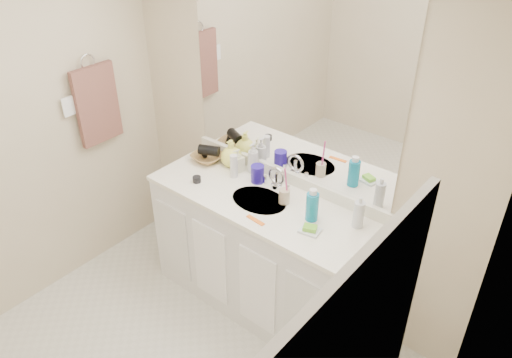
{
  "coord_description": "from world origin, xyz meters",
  "views": [
    {
      "loc": [
        1.6,
        -0.98,
        2.66
      ],
      "look_at": [
        0.0,
        0.97,
        1.05
      ],
      "focal_mm": 35.0,
      "sensor_mm": 36.0,
      "label": 1
    }
  ],
  "objects": [
    {
      "name": "soap_bottle_white",
      "position": [
        -0.25,
        1.25,
        0.99
      ],
      "size": [
        0.09,
        0.09,
        0.22
      ],
      "primitive_type": "imported",
      "rotation": [
        0.0,
        0.0,
        0.14
      ],
      "color": "silver",
      "rests_on": "countertop"
    },
    {
      "name": "vanity_cabinet",
      "position": [
        0.0,
        1.02,
        0.42
      ],
      "size": [
        1.5,
        0.55,
        0.85
      ],
      "primitive_type": "cube",
      "color": "white",
      "rests_on": "floor"
    },
    {
      "name": "soap_dish",
      "position": [
        0.42,
        0.94,
        0.89
      ],
      "size": [
        0.13,
        0.11,
        0.01
      ],
      "primitive_type": "cube",
      "rotation": [
        0.0,
        0.0,
        0.16
      ],
      "color": "white",
      "rests_on": "countertop"
    },
    {
      "name": "hair_dryer",
      "position": [
        -0.57,
        1.15,
        0.97
      ],
      "size": [
        0.16,
        0.13,
        0.07
      ],
      "primitive_type": "cylinder",
      "rotation": [
        0.0,
        1.57,
        0.43
      ],
      "color": "black",
      "rests_on": "wicker_basket"
    },
    {
      "name": "towel_ring",
      "position": [
        -1.27,
        0.77,
        1.55
      ],
      "size": [
        0.01,
        0.11,
        0.11
      ],
      "primitive_type": "torus",
      "rotation": [
        0.0,
        1.57,
        0.0
      ],
      "color": "silver",
      "rests_on": "wall_left"
    },
    {
      "name": "blue_mug",
      "position": [
        -0.14,
        1.16,
        0.94
      ],
      "size": [
        0.12,
        0.12,
        0.12
      ],
      "primitive_type": "cylinder",
      "rotation": [
        0.0,
        0.0,
        -0.42
      ],
      "color": "#28169B",
      "rests_on": "countertop"
    },
    {
      "name": "soap_bottle_cream",
      "position": [
        -0.33,
        1.19,
        0.96
      ],
      "size": [
        0.09,
        0.09,
        0.16
      ],
      "primitive_type": "imported",
      "rotation": [
        0.0,
        0.0,
        -0.25
      ],
      "color": "#EAE9BE",
      "rests_on": "countertop"
    },
    {
      "name": "countertop",
      "position": [
        0.0,
        1.02,
        0.86
      ],
      "size": [
        1.52,
        0.57,
        0.03
      ],
      "primitive_type": "cube",
      "color": "white",
      "rests_on": "vanity_cabinet"
    },
    {
      "name": "dark_jar",
      "position": [
        -0.45,
        0.91,
        0.9
      ],
      "size": [
        0.06,
        0.06,
        0.04
      ],
      "primitive_type": "cylinder",
      "rotation": [
        0.0,
        0.0,
        0.06
      ],
      "color": "black",
      "rests_on": "countertop"
    },
    {
      "name": "faucet",
      "position": [
        0.0,
        1.18,
        0.94
      ],
      "size": [
        0.02,
        0.02,
        0.11
      ],
      "primitive_type": "cylinder",
      "color": "silver",
      "rests_on": "countertop"
    },
    {
      "name": "soap_bottle_yellow",
      "position": [
        -0.42,
        1.21,
        0.98
      ],
      "size": [
        0.17,
        0.17,
        0.19
      ],
      "primitive_type": "imported",
      "rotation": [
        0.0,
        0.0,
        -0.16
      ],
      "color": "#F3F55F",
      "rests_on": "countertop"
    },
    {
      "name": "wall_back",
      "position": [
        0.0,
        1.3,
        1.2
      ],
      "size": [
        2.6,
        0.02,
        2.4
      ],
      "primitive_type": "cube",
      "color": "beige",
      "rests_on": "floor"
    },
    {
      "name": "backsplash",
      "position": [
        0.0,
        1.29,
        0.92
      ],
      "size": [
        1.52,
        0.03,
        0.08
      ],
      "primitive_type": "cube",
      "color": "white",
      "rests_on": "countertop"
    },
    {
      "name": "orange_comb",
      "position": [
        0.12,
        0.83,
        0.88
      ],
      "size": [
        0.13,
        0.04,
        0.01
      ],
      "primitive_type": "cube",
      "rotation": [
        0.0,
        0.0,
        -0.09
      ],
      "color": "orange",
      "rests_on": "countertop"
    },
    {
      "name": "tan_cup",
      "position": [
        0.14,
        1.08,
        0.93
      ],
      "size": [
        0.09,
        0.09,
        0.09
      ],
      "primitive_type": "cylinder",
      "rotation": [
        0.0,
        0.0,
        -0.43
      ],
      "color": "tan",
      "rests_on": "countertop"
    },
    {
      "name": "sink_basin",
      "position": [
        0.0,
        1.0,
        0.87
      ],
      "size": [
        0.37,
        0.37,
        0.02
      ],
      "primitive_type": "cylinder",
      "color": "beige",
      "rests_on": "countertop"
    },
    {
      "name": "mirror",
      "position": [
        0.0,
        1.29,
        1.56
      ],
      "size": [
        1.48,
        0.01,
        1.2
      ],
      "primitive_type": "cube",
      "color": "white",
      "rests_on": "wall_back"
    },
    {
      "name": "switch_plate",
      "position": [
        -1.27,
        0.57,
        1.3
      ],
      "size": [
        0.01,
        0.08,
        0.13
      ],
      "primitive_type": "cube",
      "color": "white",
      "rests_on": "wall_left"
    },
    {
      "name": "hand_towel",
      "position": [
        -1.25,
        0.77,
        1.25
      ],
      "size": [
        0.04,
        0.32,
        0.55
      ],
      "primitive_type": "cube",
      "color": "#53322C",
      "rests_on": "towel_ring"
    },
    {
      "name": "wicker_basket",
      "position": [
        -0.59,
        1.15,
        0.91
      ],
      "size": [
        0.22,
        0.22,
        0.05
      ],
      "primitive_type": "imported",
      "rotation": [
        0.0,
        0.0,
        -0.05
      ],
      "color": "olive",
      "rests_on": "countertop"
    },
    {
      "name": "clear_pump_bottle",
      "position": [
        0.6,
        1.16,
        0.96
      ],
      "size": [
        0.08,
        0.08,
        0.17
      ],
      "primitive_type": "cylinder",
      "rotation": [
        0.0,
        0.0,
        -0.38
      ],
      "color": "silver",
      "rests_on": "countertop"
    },
    {
      "name": "extra_white_bottle",
      "position": [
        -0.3,
        1.11,
        0.96
      ],
      "size": [
        0.05,
        0.05,
        0.16
      ],
      "primitive_type": "cylinder",
      "rotation": [
        0.0,
        0.0,
        0.05
      ],
      "color": "silver",
      "rests_on": "countertop"
    },
    {
      "name": "toothbrush",
      "position": [
        0.15,
        1.08,
        1.03
      ],
      "size": [
        0.02,
        0.04,
        0.21
      ],
      "primitive_type": "cylinder",
      "rotation": [
        0.14,
        0.0,
        -0.15
      ],
      "color": "#DB3984",
      "rests_on": "tan_cup"
    },
    {
      "name": "mouthwash_bottle",
      "position": [
        0.36,
        1.05,
        0.97
      ],
      "size": [
        0.08,
        0.08,
        0.18
      ],
      "primitive_type": "cylinder",
      "rotation": [
        0.0,
        0.0,
        0.08
      ],
      "color": "#0D7DA5",
      "rests_on": "countertop"
    },
    {
      "name": "green_soap",
      "position": [
        0.42,
        0.94,
        0.9
      ],
      "size": [
        0.09,
        0.08,
        0.03
      ],
      "primitive_type": "cube",
      "rotation": [
        0.0,
        0.0,
        0.38
      ],
      "color": "#77CC31",
      "rests_on": "soap_dish"
    }
  ]
}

